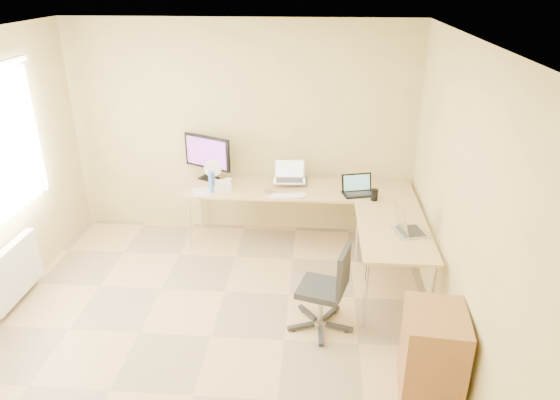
# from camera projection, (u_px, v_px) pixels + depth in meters

# --- Properties ---
(floor) EXTENTS (4.50, 4.50, 0.00)m
(floor) POSITION_uv_depth(u_px,v_px,m) (211.00, 336.00, 4.69)
(floor) COLOR tan
(floor) RESTS_ON ground
(ceiling) EXTENTS (4.50, 4.50, 0.00)m
(ceiling) POSITION_uv_depth(u_px,v_px,m) (191.00, 42.00, 3.63)
(ceiling) COLOR white
(ceiling) RESTS_ON ground
(wall_back) EXTENTS (4.50, 0.00, 4.50)m
(wall_back) POSITION_uv_depth(u_px,v_px,m) (242.00, 130.00, 6.20)
(wall_back) COLOR #D6C280
(wall_back) RESTS_ON ground
(wall_right) EXTENTS (0.00, 4.50, 4.50)m
(wall_right) POSITION_uv_depth(u_px,v_px,m) (466.00, 217.00, 4.01)
(wall_right) COLOR #D6C280
(wall_right) RESTS_ON ground
(desk_main) EXTENTS (2.65, 0.70, 0.73)m
(desk_main) POSITION_uv_depth(u_px,v_px,m) (299.00, 216.00, 6.17)
(desk_main) COLOR tan
(desk_main) RESTS_ON ground
(desk_return) EXTENTS (0.70, 1.30, 0.73)m
(desk_return) POSITION_uv_depth(u_px,v_px,m) (391.00, 262.00, 5.19)
(desk_return) COLOR tan
(desk_return) RESTS_ON ground
(monitor) EXTENTS (0.67, 0.47, 0.55)m
(monitor) POSITION_uv_depth(u_px,v_px,m) (208.00, 158.00, 6.17)
(monitor) COLOR black
(monitor) RESTS_ON desk_main
(book_stack) EXTENTS (0.24, 0.31, 0.05)m
(book_stack) POSITION_uv_depth(u_px,v_px,m) (297.00, 180.00, 6.20)
(book_stack) COLOR #276A6B
(book_stack) RESTS_ON desk_main
(laptop_center) EXTENTS (0.39, 0.31, 0.24)m
(laptop_center) POSITION_uv_depth(u_px,v_px,m) (289.00, 172.00, 6.03)
(laptop_center) COLOR silver
(laptop_center) RESTS_ON desk_main
(laptop_black) EXTENTS (0.41, 0.34, 0.22)m
(laptop_black) POSITION_uv_depth(u_px,v_px,m) (359.00, 185.00, 5.80)
(laptop_black) COLOR black
(laptop_black) RESTS_ON desk_main
(keyboard) EXTENTS (0.42, 0.20, 0.02)m
(keyboard) POSITION_uv_depth(u_px,v_px,m) (288.00, 196.00, 5.78)
(keyboard) COLOR white
(keyboard) RESTS_ON desk_main
(mouse) EXTENTS (0.11, 0.08, 0.03)m
(mouse) POSITION_uv_depth(u_px,v_px,m) (301.00, 197.00, 5.74)
(mouse) COLOR white
(mouse) RESTS_ON desk_main
(mug) EXTENTS (0.11, 0.11, 0.08)m
(mug) POSITION_uv_depth(u_px,v_px,m) (228.00, 182.00, 6.08)
(mug) COLOR white
(mug) RESTS_ON desk_main
(cd_stack) EXTENTS (0.13, 0.13, 0.03)m
(cd_stack) POSITION_uv_depth(u_px,v_px,m) (268.00, 192.00, 5.88)
(cd_stack) COLOR #ADADBC
(cd_stack) RESTS_ON desk_main
(water_bottle) EXTENTS (0.08, 0.08, 0.25)m
(water_bottle) POSITION_uv_depth(u_px,v_px,m) (212.00, 182.00, 5.85)
(water_bottle) COLOR #3E65B9
(water_bottle) RESTS_ON desk_main
(papers) EXTENTS (0.26, 0.31, 0.01)m
(papers) POSITION_uv_depth(u_px,v_px,m) (201.00, 192.00, 5.89)
(papers) COLOR silver
(papers) RESTS_ON desk_main
(white_box) EXTENTS (0.29, 0.25, 0.09)m
(white_box) POSITION_uv_depth(u_px,v_px,m) (220.00, 186.00, 5.96)
(white_box) COLOR silver
(white_box) RESTS_ON desk_main
(desk_fan) EXTENTS (0.24, 0.24, 0.26)m
(desk_fan) POSITION_uv_depth(u_px,v_px,m) (213.00, 171.00, 6.14)
(desk_fan) COLOR white
(desk_fan) RESTS_ON desk_main
(black_cup) EXTENTS (0.09, 0.09, 0.13)m
(black_cup) POSITION_uv_depth(u_px,v_px,m) (375.00, 195.00, 5.66)
(black_cup) COLOR black
(black_cup) RESTS_ON desk_main
(laptop_return) EXTENTS (0.43, 0.38, 0.25)m
(laptop_return) POSITION_uv_depth(u_px,v_px,m) (412.00, 221.00, 4.93)
(laptop_return) COLOR #BEBEBE
(laptop_return) RESTS_ON desk_return
(office_chair) EXTENTS (0.63, 0.63, 0.86)m
(office_chair) POSITION_uv_depth(u_px,v_px,m) (321.00, 281.00, 4.62)
(office_chair) COLOR #262626
(office_chair) RESTS_ON ground
(cabinet) EXTENTS (0.50, 0.60, 0.77)m
(cabinet) POSITION_uv_depth(u_px,v_px,m) (432.00, 356.00, 3.93)
(cabinet) COLOR brown
(cabinet) RESTS_ON ground
(radiator) EXTENTS (0.09, 0.80, 0.55)m
(radiator) POSITION_uv_depth(u_px,v_px,m) (15.00, 271.00, 5.05)
(radiator) COLOR white
(radiator) RESTS_ON ground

